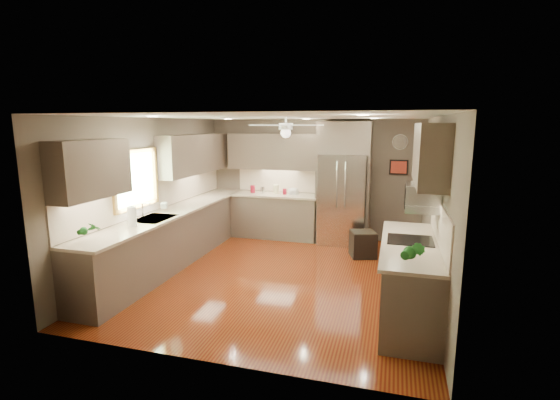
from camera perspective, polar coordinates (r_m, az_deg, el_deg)
The scene contains 28 objects.
floor at distance 6.60m, azimuth 0.08°, elevation -10.63°, with size 5.00×5.00×0.00m, color #52150B.
ceiling at distance 6.16m, azimuth 0.09°, elevation 11.61°, with size 5.00×5.00×0.00m, color white.
wall_back at distance 8.66m, azimuth 4.60°, elevation 2.98°, with size 4.50×4.50×0.00m, color #62574B.
wall_front at distance 3.98m, azimuth -9.82°, elevation -6.22°, with size 4.50×4.50×0.00m, color #62574B.
wall_left at distance 7.20m, azimuth -17.42°, elevation 0.98°, with size 5.00×5.00×0.00m, color #62574B.
wall_right at distance 6.06m, azimuth 21.02°, elevation -0.97°, with size 5.00×5.00×0.00m, color #62574B.
canister_a at distance 8.75m, azimuth -3.86°, elevation 1.55°, with size 0.10×0.10×0.16m, color maroon.
canister_b at distance 8.67m, azimuth -2.46°, elevation 1.41°, with size 0.09×0.09×0.14m, color silver.
canister_c at distance 8.63m, azimuth -0.54°, elevation 1.51°, with size 0.12×0.12×0.19m, color beige.
canister_d at distance 8.52m, azimuth 0.66°, elevation 1.19°, with size 0.08×0.08×0.12m, color maroon.
soap_bottle at distance 7.15m, azimuth -15.91°, elevation -0.68°, with size 0.09×0.10×0.21m, color white.
potted_plant_left at distance 5.59m, azimuth -25.27°, elevation -3.74°, with size 0.17×0.12×0.33m, color #1C6321.
potted_plant_right at distance 4.40m, azimuth 18.19°, elevation -7.04°, with size 0.17×0.14×0.32m, color #1C6321.
bowl at distance 8.50m, azimuth 1.84°, elevation 0.95°, with size 0.23×0.23×0.06m, color beige.
left_run at distance 7.33m, azimuth -14.51°, elevation -4.84°, with size 0.65×4.70×1.45m.
back_run at distance 8.69m, azimuth -0.56°, elevation -2.09°, with size 1.85×0.65×1.45m.
uppers at distance 7.08m, azimuth -4.15°, elevation 6.36°, with size 4.50×4.70×0.95m.
window at distance 6.73m, azimuth -19.67°, elevation 2.80°, with size 0.05×1.12×0.92m.
sink at distance 6.68m, azimuth -17.31°, elevation -2.73°, with size 0.50×0.70×0.32m.
refrigerator at distance 8.23m, azimuth 8.91°, elevation 2.05°, with size 1.06×0.75×2.45m.
right_run at distance 5.47m, azimuth 17.81°, elevation -10.32°, with size 0.70×2.20×1.45m.
microwave at distance 5.46m, azimuth 19.33°, elevation 0.39°, with size 0.43×0.55×0.34m.
ceiling_fan at distance 6.45m, azimuth 0.83°, elevation 10.07°, with size 1.18×1.18×0.32m.
recessed_lights at distance 6.55m, azimuth 0.72°, elevation 11.49°, with size 2.84×3.14×0.01m.
wall_clock at distance 8.41m, azimuth 16.53°, elevation 7.83°, with size 0.30×0.03×0.30m.
framed_print at distance 8.44m, azimuth 16.35°, elevation 4.44°, with size 0.36×0.03×0.30m.
stool at distance 7.60m, azimuth 11.58°, elevation -6.08°, with size 0.54×0.54×0.49m.
paper_towel at distance 6.22m, azimuth -20.09°, elevation -2.23°, with size 0.13×0.13×0.31m.
Camera 1 is at (1.68, -5.92, 2.39)m, focal length 26.00 mm.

